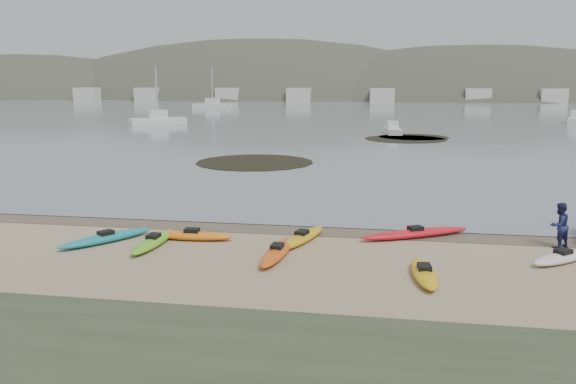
# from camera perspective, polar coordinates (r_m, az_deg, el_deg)

# --- Properties ---
(ground) EXTENTS (600.00, 600.00, 0.00)m
(ground) POSITION_cam_1_polar(r_m,az_deg,el_deg) (24.07, 0.00, -3.50)
(ground) COLOR tan
(ground) RESTS_ON ground
(wet_sand) EXTENTS (60.00, 60.00, 0.00)m
(wet_sand) POSITION_cam_1_polar(r_m,az_deg,el_deg) (23.78, -0.12, -3.68)
(wet_sand) COLOR brown
(wet_sand) RESTS_ON ground
(water) EXTENTS (1200.00, 1200.00, 0.00)m
(water) POSITION_cam_1_polar(r_m,az_deg,el_deg) (323.05, 8.83, 10.02)
(water) COLOR slate
(water) RESTS_ON ground
(kayaks) EXTENTS (23.75, 9.20, 0.34)m
(kayaks) POSITION_cam_1_polar(r_m,az_deg,el_deg) (20.75, -2.92, -5.45)
(kayaks) COLOR #68C327
(kayaks) RESTS_ON ground
(person_east) EXTENTS (1.05, 1.01, 1.71)m
(person_east) POSITION_cam_1_polar(r_m,az_deg,el_deg) (23.15, 25.83, -3.06)
(person_east) COLOR navy
(person_east) RESTS_ON ground
(kelp_mats) EXTENTS (21.25, 30.04, 0.04)m
(kelp_mats) POSITION_cam_1_polar(r_m,az_deg,el_deg) (54.41, 7.64, 4.70)
(kelp_mats) COLOR black
(kelp_mats) RESTS_ON water
(moored_boats) EXTENTS (94.85, 83.24, 1.24)m
(moored_boats) POSITION_cam_1_polar(r_m,az_deg,el_deg) (105.94, 7.78, 8.12)
(moored_boats) COLOR silver
(moored_boats) RESTS_ON ground
(far_hills) EXTENTS (550.00, 135.00, 80.00)m
(far_hills) POSITION_cam_1_polar(r_m,az_deg,el_deg) (220.94, 18.66, 4.92)
(far_hills) COLOR #384235
(far_hills) RESTS_ON ground
(far_town) EXTENTS (199.00, 5.00, 4.00)m
(far_town) POSITION_cam_1_polar(r_m,az_deg,el_deg) (168.03, 10.26, 9.65)
(far_town) COLOR beige
(far_town) RESTS_ON ground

